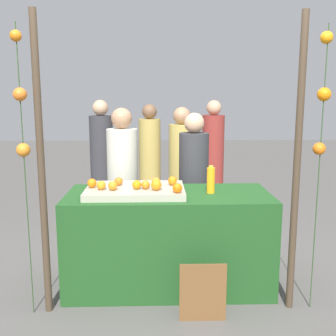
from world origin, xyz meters
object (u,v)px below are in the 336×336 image
orange_0 (156,185)px  orange_1 (146,185)px  vendor_left (123,189)px  vendor_right (193,191)px  stall_counter (168,240)px  chalkboard_sign (203,293)px  juice_bottle (211,180)px

orange_0 → orange_1: bearing=154.2°
vendor_left → vendor_right: 0.75m
orange_0 → vendor_left: (-0.35, 0.83, -0.23)m
stall_counter → vendor_left: size_ratio=1.13×
stall_counter → chalkboard_sign: 0.69m
orange_1 → vendor_right: bearing=57.4°
orange_1 → vendor_left: bearing=108.3°
orange_0 → chalkboard_sign: (0.35, -0.48, -0.74)m
chalkboard_sign → vendor_right: 1.37m
orange_1 → orange_0: bearing=-25.8°
orange_1 → juice_bottle: juice_bottle is taller
vendor_right → orange_0: bearing=-116.0°
stall_counter → orange_0: (-0.11, -0.13, 0.54)m
stall_counter → chalkboard_sign: stall_counter is taller
vendor_right → chalkboard_sign: bearing=-91.8°
orange_1 → chalkboard_sign: bearing=-49.7°
orange_0 → vendor_left: size_ratio=0.06×
orange_0 → orange_1: size_ratio=1.22×
orange_0 → juice_bottle: (0.48, 0.13, 0.01)m
juice_bottle → stall_counter: bearing=179.6°
orange_0 → juice_bottle: juice_bottle is taller
orange_0 → vendor_right: 0.93m
vendor_left → chalkboard_sign: bearing=-61.7°
vendor_left → orange_1: bearing=-71.7°
orange_1 → vendor_right: 0.93m
orange_1 → chalkboard_sign: size_ratio=0.16×
orange_1 → vendor_left: (-0.26, 0.79, -0.22)m
stall_counter → chalkboard_sign: bearing=-68.2°
orange_0 → chalkboard_sign: orange_0 is taller
orange_1 → chalkboard_sign: 1.00m
chalkboard_sign → vendor_left: bearing=118.3°
orange_1 → vendor_right: vendor_right is taller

